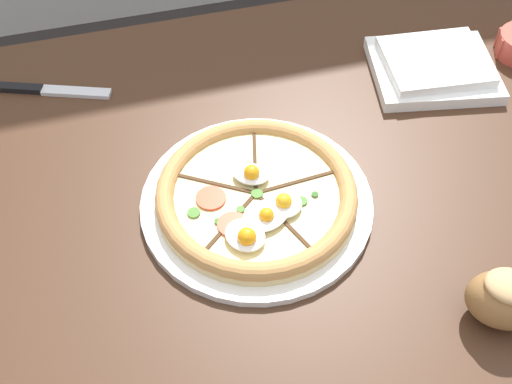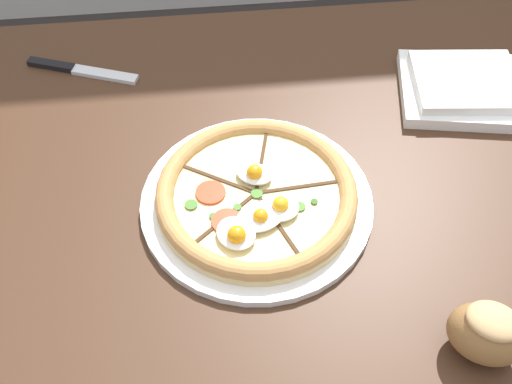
{
  "view_description": "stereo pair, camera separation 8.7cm",
  "coord_description": "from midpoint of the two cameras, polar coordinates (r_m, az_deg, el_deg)",
  "views": [
    {
      "loc": [
        -0.14,
        -0.52,
        1.45
      ],
      "look_at": [
        -0.0,
        0.01,
        0.78
      ],
      "focal_mm": 45.0,
      "sensor_mm": 36.0,
      "label": 1
    },
    {
      "loc": [
        -0.06,
        -0.53,
        1.45
      ],
      "look_at": [
        -0.0,
        0.01,
        0.78
      ],
      "focal_mm": 45.0,
      "sensor_mm": 36.0,
      "label": 2
    }
  ],
  "objects": [
    {
      "name": "dining_table",
      "position": [
        0.97,
        -2.34,
        -5.69
      ],
      "size": [
        1.18,
        0.93,
        0.75
      ],
      "color": "#422819",
      "rests_on": "ground_plane"
    },
    {
      "name": "pizza",
      "position": [
        0.87,
        -2.83,
        -0.68
      ],
      "size": [
        0.32,
        0.32,
        0.05
      ],
      "color": "white",
      "rests_on": "dining_table"
    },
    {
      "name": "napkin_folded",
      "position": [
        1.1,
        13.34,
        10.65
      ],
      "size": [
        0.22,
        0.2,
        0.04
      ],
      "rotation": [
        0.0,
        0.0,
        -0.18
      ],
      "color": "white",
      "rests_on": "dining_table"
    },
    {
      "name": "bread_piece_mid",
      "position": [
        0.8,
        18.38,
        -9.19
      ],
      "size": [
        0.11,
        0.1,
        0.08
      ],
      "rotation": [
        0.0,
        0.0,
        2.61
      ],
      "color": "olive",
      "rests_on": "dining_table"
    },
    {
      "name": "knife_main",
      "position": [
        1.11,
        -20.02,
        8.38
      ],
      "size": [
        0.19,
        0.08,
        0.01
      ],
      "rotation": [
        0.0,
        0.0,
        -0.35
      ],
      "color": "silver",
      "rests_on": "dining_table"
    }
  ]
}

